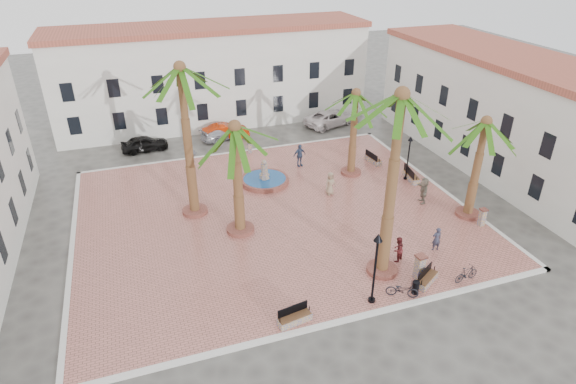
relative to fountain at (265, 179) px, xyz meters
name	(u,v)px	position (x,y,z in m)	size (l,w,h in m)	color
ground	(274,215)	(-0.66, -4.57, -0.41)	(120.00, 120.00, 0.00)	#56544F
plaza	(274,214)	(-0.66, -4.57, -0.34)	(26.00, 22.00, 0.15)	#BD6D61
kerb_n	(237,152)	(-0.66, 6.43, -0.33)	(26.30, 0.30, 0.16)	silver
kerb_s	(340,321)	(-0.66, -15.57, -0.33)	(26.30, 0.30, 0.16)	silver
kerb_e	(436,185)	(12.34, -4.57, -0.33)	(0.30, 22.30, 0.16)	silver
kerb_w	(72,249)	(-13.66, -4.57, -0.33)	(0.30, 22.30, 0.16)	silver
building_north	(213,74)	(-0.66, 15.43, 4.35)	(30.40, 7.40, 9.50)	white
building_east	(505,112)	(19.33, -2.57, 4.11)	(7.40, 26.40, 9.00)	white
fountain	(265,179)	(0.00, 0.00, 0.00)	(3.71, 3.71, 1.92)	brown
palm_nw	(181,84)	(-5.81, -2.73, 8.73)	(5.58, 5.58, 10.38)	brown
palm_sw	(235,141)	(-3.41, -6.02, 5.99)	(5.79, 5.79, 7.56)	brown
palm_s	(400,116)	(3.20, -12.72, 9.05)	(5.70, 5.70, 10.74)	brown
palm_e	(484,134)	(11.74, -9.10, 5.64)	(5.34, 5.34, 7.11)	brown
palm_ne	(355,104)	(6.99, -0.66, 5.51)	(5.17, 5.17, 6.95)	brown
bench_s	(295,318)	(-2.87, -14.95, 0.00)	(1.82, 0.82, 0.92)	gray
bench_se	(427,279)	(5.04, -14.46, -0.01)	(1.73, 1.34, 0.90)	gray
bench_e	(411,176)	(10.89, -3.27, 0.04)	(0.92, 2.07, 1.06)	gray
bench_ne	(373,160)	(9.61, 0.57, 0.01)	(0.74, 1.83, 0.94)	gray
lamppost_s	(376,257)	(1.47, -14.79, 2.60)	(0.46, 0.46, 4.23)	black
lamppost_e	(409,150)	(10.59, -2.99, 2.16)	(0.39, 0.39, 3.58)	black
bollard_se	(420,267)	(4.81, -13.93, 0.54)	(0.61, 0.61, 1.54)	gray
bollard_n	(250,146)	(0.39, 5.83, 0.38)	(0.51, 0.51, 1.23)	gray
bollard_e	(482,217)	(11.74, -10.50, 0.38)	(0.45, 0.45, 1.24)	gray
litter_bin	(416,287)	(3.96, -14.97, 0.11)	(0.38, 0.38, 0.75)	black
cyclist_a	(437,239)	(7.29, -11.89, 0.52)	(0.57, 0.37, 1.57)	#2D3044
bicycle_a	(402,290)	(3.15, -14.97, 0.19)	(0.60, 1.72, 0.90)	black
cyclist_b	(398,249)	(4.52, -12.10, 0.53)	(0.77, 0.60, 1.59)	maroon
bicycle_b	(466,274)	(7.18, -14.97, 0.21)	(0.45, 1.58, 0.95)	black
pedestrian_fountain_a	(330,184)	(4.02, -3.34, 0.61)	(0.85, 0.55, 1.74)	#947B61
pedestrian_fountain_b	(300,155)	(3.56, 1.94, 0.69)	(1.11, 0.46, 1.90)	#344363
pedestrian_north	(193,162)	(-4.87, 3.49, 0.71)	(1.26, 0.72, 1.95)	#414245
pedestrian_east	(424,190)	(9.78, -6.59, 0.70)	(1.79, 0.57, 1.93)	#776C5C
car_black	(145,143)	(-8.22, 9.63, 0.28)	(1.62, 4.03, 1.37)	black
car_red	(226,131)	(-0.79, 10.20, 0.30)	(1.50, 4.29, 1.41)	#B92906
car_silver	(223,133)	(-1.11, 10.14, 0.20)	(1.72, 4.23, 1.23)	silver
car_white	(330,118)	(9.86, 10.18, 0.35)	(2.54, 5.51, 1.53)	silver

